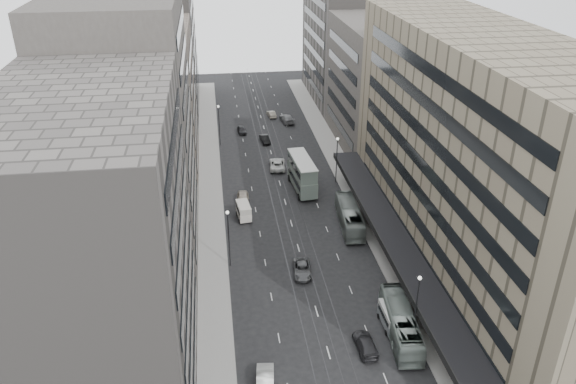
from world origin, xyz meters
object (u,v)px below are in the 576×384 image
double_decker (302,173)px  sedan_1 (265,383)px  vw_microbus (391,317)px  panel_van (244,211)px  sedan_2 (302,269)px  bus_near (401,323)px  bus_far (350,216)px

double_decker → sedan_1: size_ratio=2.09×
vw_microbus → panel_van: panel_van is taller
panel_van → sedan_1: 34.65m
vw_microbus → sedan_2: (-8.32, 11.54, -0.63)m
panel_van → sedan_2: bearing=-73.9°
bus_near → bus_far: bearing=-84.0°
bus_near → double_decker: bearing=-76.3°
sedan_2 → bus_far: bearing=56.9°
bus_far → vw_microbus: bus_far is taller
bus_near → sedan_2: (-8.96, 13.06, -0.94)m
bus_near → vw_microbus: size_ratio=2.64×
bus_far → panel_van: size_ratio=2.86×
double_decker → sedan_2: bearing=-103.6°
sedan_1 → sedan_2: size_ratio=1.00×
bus_far → vw_microbus: size_ratio=2.69×
panel_van → sedan_1: (-0.24, -34.65, -0.56)m
vw_microbus → double_decker: bearing=96.4°
sedan_1 → panel_van: bearing=95.7°
panel_van → sedan_2: 16.98m
sedan_2 → vw_microbus: bearing=-48.6°
bus_near → sedan_2: 15.86m
sedan_1 → sedan_2: 20.17m
bus_far → panel_van: bus_far is taller
sedan_2 → double_decker: bearing=86.4°
double_decker → sedan_2: (-3.91, -24.29, -2.32)m
double_decker → sedan_1: 44.64m
bus_far → sedan_1: bus_far is taller
double_decker → bus_near: bearing=-86.7°
double_decker → vw_microbus: double_decker is taller
double_decker → vw_microbus: (4.42, -35.83, -1.69)m
bus_far → sedan_2: 14.40m
bus_far → sedan_2: size_ratio=2.39×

